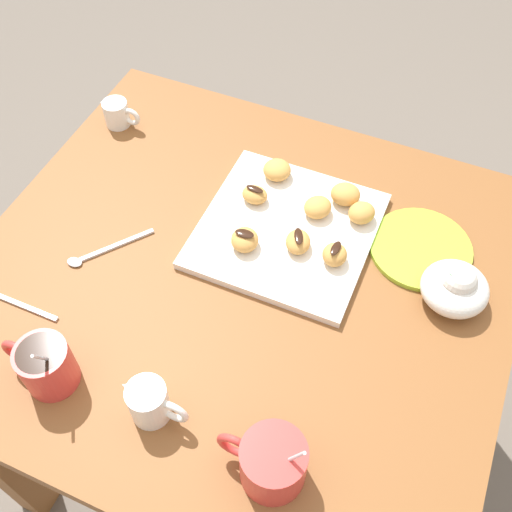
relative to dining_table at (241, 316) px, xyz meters
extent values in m
plane|color=#665B51|center=(0.00, 0.00, -0.61)|extent=(8.00, 8.00, 0.00)
cube|color=brown|center=(0.00, 0.00, 0.12)|extent=(0.93, 0.86, 0.04)
cube|color=brown|center=(-0.40, -0.37, -0.25)|extent=(0.07, 0.07, 0.71)
cube|color=brown|center=(0.40, -0.37, -0.25)|extent=(0.07, 0.07, 0.71)
cube|color=white|center=(-0.04, -0.12, 0.15)|extent=(0.30, 0.30, 0.02)
cylinder|color=red|center=(-0.18, 0.29, 0.18)|extent=(0.09, 0.09, 0.09)
torus|color=red|center=(-0.13, 0.29, 0.19)|extent=(0.06, 0.01, 0.06)
cylinder|color=black|center=(-0.18, 0.29, 0.22)|extent=(0.08, 0.08, 0.01)
cylinder|color=silver|center=(-0.20, 0.29, 0.22)|extent=(0.05, 0.01, 0.11)
cylinder|color=red|center=(0.18, 0.29, 0.18)|extent=(0.08, 0.08, 0.09)
torus|color=red|center=(0.23, 0.29, 0.19)|extent=(0.06, 0.01, 0.06)
cylinder|color=black|center=(0.18, 0.29, 0.22)|extent=(0.07, 0.07, 0.01)
cylinder|color=silver|center=(0.17, 0.29, 0.22)|extent=(0.01, 0.05, 0.11)
cylinder|color=white|center=(0.02, 0.28, 0.18)|extent=(0.06, 0.06, 0.07)
cone|color=white|center=(0.05, 0.28, 0.20)|extent=(0.02, 0.02, 0.02)
torus|color=white|center=(-0.02, 0.28, 0.18)|extent=(0.05, 0.01, 0.05)
cylinder|color=white|center=(0.02, 0.28, 0.21)|extent=(0.05, 0.05, 0.01)
ellipsoid|color=white|center=(-0.35, -0.10, 0.17)|extent=(0.11, 0.11, 0.06)
sphere|color=silver|center=(-0.35, -0.10, 0.19)|extent=(0.06, 0.06, 0.06)
ellipsoid|color=green|center=(-0.34, -0.10, 0.21)|extent=(0.02, 0.03, 0.01)
cylinder|color=white|center=(0.39, -0.26, 0.17)|extent=(0.05, 0.05, 0.05)
cone|color=white|center=(0.42, -0.26, 0.19)|extent=(0.02, 0.02, 0.02)
torus|color=white|center=(0.36, -0.26, 0.17)|extent=(0.04, 0.01, 0.04)
cylinder|color=black|center=(0.39, -0.26, 0.19)|extent=(0.04, 0.04, 0.01)
cylinder|color=#9EC633|center=(-0.28, -0.18, 0.15)|extent=(0.18, 0.18, 0.01)
cube|color=silver|center=(0.23, 0.03, 0.14)|extent=(0.10, 0.12, 0.00)
ellipsoid|color=silver|center=(0.28, 0.09, 0.14)|extent=(0.03, 0.02, 0.01)
cube|color=silver|center=(0.31, 0.20, 0.14)|extent=(0.15, 0.01, 0.00)
ellipsoid|color=#D19347|center=(0.01, -0.05, 0.17)|extent=(0.06, 0.07, 0.03)
ellipsoid|color=black|center=(0.01, -0.05, 0.19)|extent=(0.03, 0.02, 0.00)
ellipsoid|color=#D19347|center=(-0.12, -0.22, 0.17)|extent=(0.06, 0.06, 0.04)
ellipsoid|color=#D19347|center=(0.04, -0.16, 0.17)|extent=(0.05, 0.04, 0.03)
ellipsoid|color=black|center=(0.04, -0.16, 0.19)|extent=(0.04, 0.02, 0.00)
ellipsoid|color=#D19347|center=(-0.08, -0.09, 0.17)|extent=(0.06, 0.06, 0.03)
ellipsoid|color=black|center=(-0.08, -0.09, 0.19)|extent=(0.03, 0.04, 0.00)
ellipsoid|color=#D19347|center=(-0.08, -0.17, 0.17)|extent=(0.07, 0.07, 0.03)
ellipsoid|color=#D19347|center=(-0.14, -0.08, 0.17)|extent=(0.05, 0.06, 0.03)
ellipsoid|color=black|center=(-0.14, -0.08, 0.19)|extent=(0.02, 0.03, 0.00)
ellipsoid|color=#D19347|center=(0.02, -0.23, 0.17)|extent=(0.07, 0.07, 0.03)
ellipsoid|color=#D19347|center=(-0.16, -0.19, 0.17)|extent=(0.07, 0.07, 0.04)
camera|label=1|loc=(-0.27, 0.54, 1.02)|focal=42.98mm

